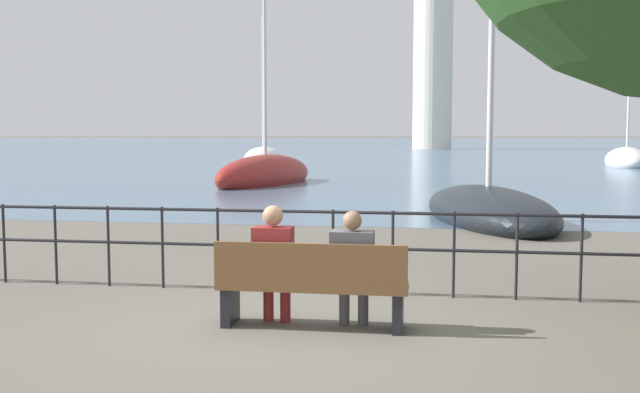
# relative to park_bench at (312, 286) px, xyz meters

# --- Properties ---
(ground_plane) EXTENTS (1000.00, 1000.00, 0.00)m
(ground_plane) POSITION_rel_park_bench_xyz_m (0.00, 0.06, -0.44)
(ground_plane) COLOR #605B51
(harbor_water) EXTENTS (600.00, 300.00, 0.01)m
(harbor_water) POSITION_rel_park_bench_xyz_m (0.00, 157.97, -0.43)
(harbor_water) COLOR slate
(harbor_water) RESTS_ON ground_plane
(park_bench) EXTENTS (1.95, 0.45, 0.90)m
(park_bench) POSITION_rel_park_bench_xyz_m (0.00, 0.00, 0.00)
(park_bench) COLOR brown
(park_bench) RESTS_ON ground_plane
(seated_person_left) EXTENTS (0.40, 0.35, 1.25)m
(seated_person_left) POSITION_rel_park_bench_xyz_m (-0.41, 0.08, 0.25)
(seated_person_left) COLOR maroon
(seated_person_left) RESTS_ON ground_plane
(seated_person_right) EXTENTS (0.44, 0.35, 1.21)m
(seated_person_right) POSITION_rel_park_bench_xyz_m (0.41, 0.08, 0.23)
(seated_person_right) COLOR #4C4C51
(seated_person_right) RESTS_ON ground_plane
(promenade_railing) EXTENTS (13.30, 0.04, 1.05)m
(promenade_railing) POSITION_rel_park_bench_xyz_m (0.00, 1.62, 0.26)
(promenade_railing) COLOR black
(promenade_railing) RESTS_ON ground_plane
(sailboat_0) EXTENTS (3.48, 7.92, 10.08)m
(sailboat_0) POSITION_rel_park_bench_xyz_m (-9.72, 39.16, -0.09)
(sailboat_0) COLOR white
(sailboat_0) RESTS_ON ground_plane
(sailboat_1) EXTENTS (2.66, 5.57, 9.11)m
(sailboat_1) POSITION_rel_park_bench_xyz_m (12.86, 37.93, -0.07)
(sailboat_1) COLOR silver
(sailboat_1) RESTS_ON ground_plane
(sailboat_2) EXTENTS (3.69, 6.69, 11.70)m
(sailboat_2) POSITION_rel_park_bench_xyz_m (2.50, 9.43, -0.14)
(sailboat_2) COLOR black
(sailboat_2) RESTS_ON ground_plane
(sailboat_3) EXTENTS (3.52, 7.23, 11.36)m
(sailboat_3) POSITION_rel_park_bench_xyz_m (-5.18, 20.20, -0.06)
(sailboat_3) COLOR maroon
(sailboat_3) RESTS_ON ground_plane
(harbor_lighthouse) EXTENTS (4.92, 4.92, 25.48)m
(harbor_lighthouse) POSITION_rel_park_bench_xyz_m (1.46, 85.23, 11.41)
(harbor_lighthouse) COLOR silver
(harbor_lighthouse) RESTS_ON ground_plane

